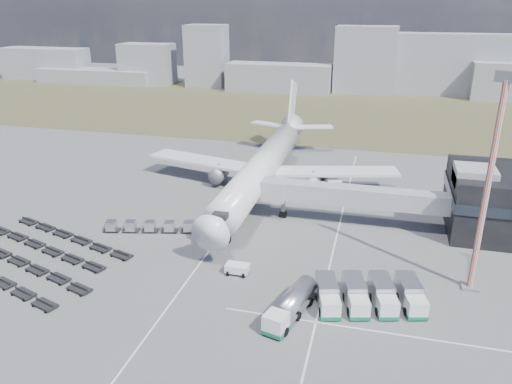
# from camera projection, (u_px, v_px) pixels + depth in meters

# --- Properties ---
(ground) EXTENTS (420.00, 420.00, 0.00)m
(ground) POSITION_uv_depth(u_px,v_px,m) (209.00, 271.00, 69.09)
(ground) COLOR #565659
(ground) RESTS_ON ground
(grass_strip) EXTENTS (420.00, 90.00, 0.01)m
(grass_strip) POSITION_uv_depth(u_px,v_px,m) (318.00, 110.00, 168.36)
(grass_strip) COLOR #47422A
(grass_strip) RESTS_ON ground
(lane_markings) EXTENTS (47.12, 110.00, 0.01)m
(lane_markings) POSITION_uv_depth(u_px,v_px,m) (283.00, 269.00, 69.52)
(lane_markings) COLOR silver
(lane_markings) RESTS_ON ground
(jet_bridge) EXTENTS (30.30, 3.80, 7.05)m
(jet_bridge) POSITION_uv_depth(u_px,v_px,m) (341.00, 195.00, 81.98)
(jet_bridge) COLOR #939399
(jet_bridge) RESTS_ON ground
(airliner) EXTENTS (51.59, 64.53, 17.62)m
(airliner) POSITION_uv_depth(u_px,v_px,m) (264.00, 164.00, 96.39)
(airliner) COLOR white
(airliner) RESTS_ON ground
(skyline) EXTENTS (305.23, 22.23, 25.48)m
(skyline) POSITION_uv_depth(u_px,v_px,m) (336.00, 69.00, 199.06)
(skyline) COLOR gray
(skyline) RESTS_ON ground
(fuel_tanker) EXTENTS (4.98, 10.16, 3.19)m
(fuel_tanker) POSITION_uv_depth(u_px,v_px,m) (290.00, 305.00, 58.61)
(fuel_tanker) COLOR white
(fuel_tanker) RESTS_ON ground
(pushback_tug) EXTENTS (3.21, 1.83, 1.45)m
(pushback_tug) POSITION_uv_depth(u_px,v_px,m) (237.00, 269.00, 68.12)
(pushback_tug) COLOR white
(pushback_tug) RESTS_ON ground
(catering_truck) EXTENTS (4.98, 6.93, 2.94)m
(catering_truck) POSITION_uv_depth(u_px,v_px,m) (330.00, 184.00, 96.93)
(catering_truck) COLOR white
(catering_truck) RESTS_ON ground
(service_trucks_near) EXTENTS (13.89, 9.88, 2.79)m
(service_trucks_near) POSITION_uv_depth(u_px,v_px,m) (369.00, 295.00, 60.82)
(service_trucks_near) COLOR white
(service_trucks_near) RESTS_ON ground
(uld_row) EXTENTS (15.05, 5.00, 1.66)m
(uld_row) POSITION_uv_depth(u_px,v_px,m) (150.00, 226.00, 80.28)
(uld_row) COLOR black
(uld_row) RESTS_ON ground
(baggage_dollies) EXTENTS (32.08, 23.66, 0.79)m
(baggage_dollies) POSITION_uv_depth(u_px,v_px,m) (28.00, 254.00, 72.85)
(baggage_dollies) COLOR black
(baggage_dollies) RESTS_ON ground
(floodlight_mast) EXTENTS (2.61, 2.15, 27.79)m
(floodlight_mast) POSITION_uv_depth(u_px,v_px,m) (487.00, 188.00, 60.07)
(floodlight_mast) COLOR #B2351C
(floodlight_mast) RESTS_ON ground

